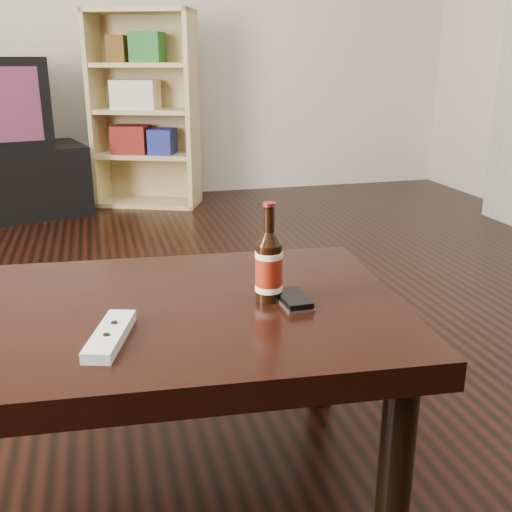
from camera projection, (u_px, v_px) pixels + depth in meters
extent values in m
cube|color=black|center=(208.00, 402.00, 1.82)|extent=(5.00, 6.00, 0.01)
cube|color=beige|center=(123.00, 5.00, 4.16)|extent=(5.00, 0.02, 2.70)
cube|color=tan|center=(98.00, 111.00, 4.13)|extent=(0.15, 0.31, 1.30)
cube|color=tan|center=(193.00, 112.00, 4.05)|extent=(0.15, 0.31, 1.30)
cube|color=tan|center=(139.00, 11.00, 3.89)|extent=(0.77, 0.56, 0.03)
cube|color=tan|center=(150.00, 202.00, 4.29)|extent=(0.77, 0.56, 0.03)
cube|color=tan|center=(151.00, 109.00, 4.23)|extent=(0.66, 0.29, 1.30)
cube|color=tan|center=(147.00, 155.00, 4.18)|extent=(0.70, 0.51, 0.03)
cube|color=tan|center=(145.00, 111.00, 4.09)|extent=(0.70, 0.51, 0.03)
cube|color=tan|center=(142.00, 65.00, 4.00)|extent=(0.70, 0.51, 0.03)
cube|color=maroon|center=(131.00, 139.00, 4.14)|extent=(0.30, 0.28, 0.19)
cube|color=navy|center=(162.00, 141.00, 4.12)|extent=(0.22, 0.25, 0.17)
cube|color=white|center=(136.00, 94.00, 4.04)|extent=(0.35, 0.30, 0.19)
cube|color=#216B27|center=(148.00, 47.00, 3.94)|extent=(0.26, 0.26, 0.19)
cube|color=#593812|center=(120.00, 49.00, 3.96)|extent=(0.19, 0.23, 0.17)
cube|color=black|center=(127.00, 321.00, 1.33)|extent=(1.29, 0.82, 0.06)
cylinder|color=black|center=(396.00, 460.00, 1.23)|extent=(0.08, 0.08, 0.40)
cylinder|color=black|center=(321.00, 342.00, 1.75)|extent=(0.08, 0.08, 0.40)
cylinder|color=black|center=(269.00, 272.00, 1.35)|extent=(0.07, 0.07, 0.13)
cylinder|color=maroon|center=(269.00, 271.00, 1.35)|extent=(0.08, 0.08, 0.08)
cylinder|color=#F7EBC9|center=(269.00, 255.00, 1.34)|extent=(0.08, 0.08, 0.01)
cylinder|color=#F7EBC9|center=(269.00, 288.00, 1.36)|extent=(0.08, 0.08, 0.01)
cone|color=black|center=(269.00, 238.00, 1.32)|extent=(0.07, 0.07, 0.03)
cylinder|color=black|center=(269.00, 219.00, 1.31)|extent=(0.03, 0.03, 0.06)
cylinder|color=maroon|center=(269.00, 204.00, 1.30)|extent=(0.04, 0.04, 0.01)
cube|color=silver|center=(293.00, 302.00, 1.34)|extent=(0.06, 0.12, 0.01)
cube|color=black|center=(293.00, 299.00, 1.34)|extent=(0.06, 0.11, 0.02)
cylinder|color=silver|center=(299.00, 302.00, 1.31)|extent=(0.02, 0.02, 0.00)
cube|color=silver|center=(110.00, 335.00, 1.16)|extent=(0.11, 0.21, 0.02)
cylinder|color=black|center=(114.00, 322.00, 1.19)|extent=(0.02, 0.02, 0.00)
cylinder|color=black|center=(106.00, 335.00, 1.14)|extent=(0.02, 0.02, 0.00)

